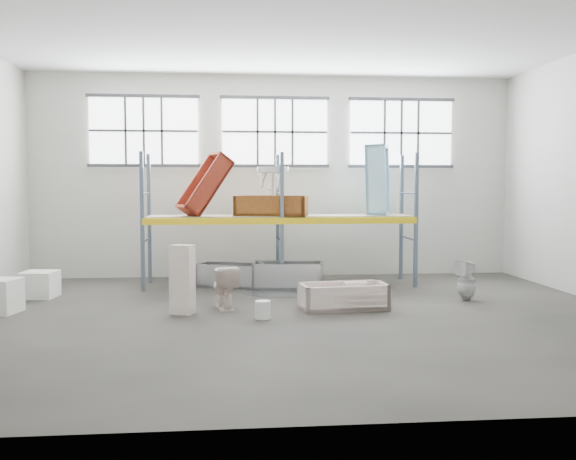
{
  "coord_description": "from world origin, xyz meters",
  "views": [
    {
      "loc": [
        -1.16,
        -10.72,
        2.26
      ],
      "look_at": [
        0.0,
        1.5,
        1.4
      ],
      "focal_mm": 39.18,
      "sensor_mm": 36.0,
      "label": 1
    }
  ],
  "objects": [
    {
      "name": "sink_on_shelf",
      "position": [
        -0.17,
        3.21,
        2.09
      ],
      "size": [
        0.82,
        0.7,
        0.64
      ],
      "primitive_type": "imported",
      "rotation": [
        0.0,
        0.0,
        0.23
      ],
      "color": "silver",
      "rests_on": "rust_tub_flat"
    },
    {
      "name": "steel_tub_left",
      "position": [
        -1.14,
        3.4,
        0.26
      ],
      "size": [
        1.55,
        1.13,
        0.52
      ],
      "primitive_type": null,
      "rotation": [
        0.0,
        0.0,
        -0.38
      ],
      "color": "#B4B6BC",
      "rests_on": "floor"
    },
    {
      "name": "window_mid",
      "position": [
        0.0,
        4.94,
        3.6
      ],
      "size": [
        2.6,
        0.04,
        1.6
      ],
      "primitive_type": "cube",
      "color": "white",
      "rests_on": "wall_back"
    },
    {
      "name": "wall_front",
      "position": [
        0.0,
        -5.05,
        2.5
      ],
      "size": [
        12.0,
        0.1,
        5.0
      ],
      "primitive_type": "cube",
      "color": "#A2A097",
      "rests_on": "ground"
    },
    {
      "name": "window_right",
      "position": [
        3.2,
        4.94,
        3.6
      ],
      "size": [
        2.6,
        0.04,
        1.6
      ],
      "primitive_type": "cube",
      "color": "white",
      "rests_on": "wall_back"
    },
    {
      "name": "rack_upright_ra",
      "position": [
        3.0,
        2.9,
        1.5
      ],
      "size": [
        0.08,
        0.08,
        3.0
      ],
      "primitive_type": "cube",
      "color": "slate",
      "rests_on": "floor"
    },
    {
      "name": "bathtub_beige",
      "position": [
        0.94,
        0.58,
        0.23
      ],
      "size": [
        1.66,
        0.92,
        0.47
      ],
      "primitive_type": null,
      "rotation": [
        0.0,
        0.0,
        0.11
      ],
      "color": "beige",
      "rests_on": "floor"
    },
    {
      "name": "sink_in_tub",
      "position": [
        0.51,
        0.75,
        0.16
      ],
      "size": [
        0.52,
        0.52,
        0.16
      ],
      "primitive_type": "imported",
      "rotation": [
        0.0,
        0.0,
        0.11
      ],
      "color": "beige",
      "rests_on": "bathtub_beige"
    },
    {
      "name": "window_left",
      "position": [
        -3.2,
        4.94,
        3.6
      ],
      "size": [
        2.6,
        0.04,
        1.6
      ],
      "primitive_type": "cube",
      "color": "white",
      "rests_on": "wall_back"
    },
    {
      "name": "blue_tub_upright",
      "position": [
        2.28,
        3.57,
        2.4
      ],
      "size": [
        0.75,
        0.89,
        1.63
      ],
      "primitive_type": null,
      "rotation": [
        0.0,
        1.54,
        -0.37
      ],
      "color": "#98CDEA",
      "rests_on": "shelf_deck"
    },
    {
      "name": "shelf_deck",
      "position": [
        0.0,
        3.5,
        1.58
      ],
      "size": [
        5.9,
        1.1,
        0.03
      ],
      "primitive_type": "cube",
      "color": "gray",
      "rests_on": "floor"
    },
    {
      "name": "floor",
      "position": [
        0.0,
        0.0,
        -0.05
      ],
      "size": [
        12.0,
        10.0,
        0.1
      ],
      "primitive_type": "cube",
      "color": "#4E4942",
      "rests_on": "ground"
    },
    {
      "name": "rust_tub_flat",
      "position": [
        -0.2,
        3.37,
        1.82
      ],
      "size": [
        1.73,
        1.1,
        0.45
      ],
      "primitive_type": null,
      "rotation": [
        0.0,
        0.0,
        -0.24
      ],
      "color": "brown",
      "rests_on": "shelf_deck"
    },
    {
      "name": "rack_upright_lb",
      "position": [
        -3.0,
        4.1,
        1.5
      ],
      "size": [
        0.08,
        0.08,
        3.0
      ],
      "primitive_type": "cube",
      "color": "slate",
      "rests_on": "floor"
    },
    {
      "name": "rust_tub_tilted",
      "position": [
        -1.68,
        3.41,
        2.29
      ],
      "size": [
        1.37,
        1.09,
        1.45
      ],
      "primitive_type": null,
      "rotation": [
        0.0,
        -0.96,
        0.39
      ],
      "color": "maroon",
      "rests_on": "shelf_deck"
    },
    {
      "name": "rack_upright_la",
      "position": [
        -3.0,
        2.9,
        1.5
      ],
      "size": [
        0.08,
        0.08,
        3.0
      ],
      "primitive_type": "cube",
      "color": "slate",
      "rests_on": "floor"
    },
    {
      "name": "wet_patch",
      "position": [
        0.0,
        2.7,
        0.0
      ],
      "size": [
        1.8,
        1.8,
        0.0
      ],
      "primitive_type": "cylinder",
      "color": "black",
      "rests_on": "floor"
    },
    {
      "name": "rack_upright_rb",
      "position": [
        3.0,
        4.1,
        1.5
      ],
      "size": [
        0.08,
        0.08,
        3.0
      ],
      "primitive_type": "cube",
      "color": "slate",
      "rests_on": "floor"
    },
    {
      "name": "rack_beam_back",
      "position": [
        0.0,
        4.1,
        1.5
      ],
      "size": [
        6.0,
        0.1,
        0.14
      ],
      "primitive_type": "cube",
      "color": "yellow",
      "rests_on": "floor"
    },
    {
      "name": "wall_back",
      "position": [
        0.0,
        5.05,
        2.5
      ],
      "size": [
        12.0,
        0.1,
        5.0
      ],
      "primitive_type": "cube",
      "color": "#BBB9AD",
      "rests_on": "ground"
    },
    {
      "name": "ceiling",
      "position": [
        0.0,
        0.0,
        5.05
      ],
      "size": [
        12.0,
        10.0,
        0.1
      ],
      "primitive_type": "cube",
      "color": "silver",
      "rests_on": "ground"
    },
    {
      "name": "cistern_tall",
      "position": [
        -1.98,
        0.39,
        0.61
      ],
      "size": [
        0.47,
        0.39,
        1.23
      ],
      "primitive_type": "cube",
      "rotation": [
        0.0,
        0.0,
        -0.4
      ],
      "color": "beige",
      "rests_on": "floor"
    },
    {
      "name": "cistern_spare",
      "position": [
        1.18,
        0.67,
        0.28
      ],
      "size": [
        0.43,
        0.22,
        0.4
      ],
      "primitive_type": "cube",
      "rotation": [
        0.0,
        0.0,
        -0.05
      ],
      "color": "beige",
      "rests_on": "bathtub_beige"
    },
    {
      "name": "rack_beam_front",
      "position": [
        0.0,
        2.9,
        1.5
      ],
      "size": [
        6.0,
        0.1,
        0.14
      ],
      "primitive_type": "cube",
      "color": "yellow",
      "rests_on": "floor"
    },
    {
      "name": "carton_far",
      "position": [
        -4.99,
        2.33,
        0.27
      ],
      "size": [
        0.71,
        0.71,
        0.53
      ],
      "primitive_type": "cube",
      "rotation": [
        0.0,
        0.0,
        -0.12
      ],
      "color": "white",
      "rests_on": "floor"
    },
    {
      "name": "toilet_beige",
      "position": [
        -1.25,
        0.83,
        0.4
      ],
      "size": [
        0.59,
        0.85,
        0.8
      ],
      "primitive_type": "imported",
      "rotation": [
        0.0,
        0.0,
        3.33
      ],
      "color": "#F4DED2",
      "rests_on": "floor"
    },
    {
      "name": "rack_upright_mb",
      "position": [
        0.0,
        4.1,
        1.5
      ],
      "size": [
        0.08,
        0.08,
        3.0
      ],
      "primitive_type": "cube",
      "color": "slate",
      "rests_on": "floor"
    },
    {
      "name": "bucket",
      "position": [
        -0.59,
        -0.15,
        0.15
      ],
      "size": [
        0.32,
        0.32,
        0.31
      ],
      "primitive_type": "cylinder",
      "rotation": [
        0.0,
        0.0,
        0.26
      ],
      "color": "silver",
      "rests_on": "floor"
    },
    {
      "name": "steel_tub_right",
      "position": [
        0.15,
        3.04,
        0.29
      ],
      "size": [
        1.64,
        0.92,
        0.57
      ],
      "primitive_type": null,
      "rotation": [
        0.0,
        0.0,
        -0.13
      ],
      "color": "#AAADB1",
      "rests_on": "floor"
    },
    {
      "name": "toilet_white",
      "position": [
        3.53,
        1.22,
        0.41
      ],
      "size": [
        0.49,
        0.48,
        0.82
      ],
      "primitive_type": "imported",
      "rotation": [
        0.0,
        0.0,
        -1.18
      ],
      "color": "silver",
      "rests_on": "floor"
    },
    {
      "name": "rack_upright_ma",
      "position": [
        0.0,
        2.9,
        1.5
      ],
      "size": [
        0.08,
        0.08,
        3.0
      ],
      "primitive_type": "cube",
      "color": "slate",
      "rests_on": "floor"
    }
  ]
}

